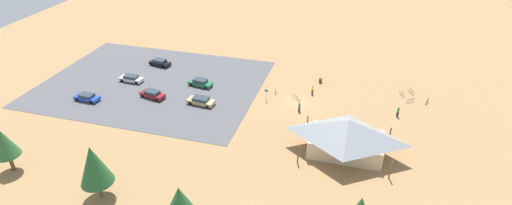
% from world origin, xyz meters
% --- Properties ---
extents(ground, '(160.00, 160.00, 0.00)m').
position_xyz_m(ground, '(0.00, 0.00, 0.00)').
color(ground, '#937047').
rests_on(ground, ground).
extents(parking_lot_asphalt, '(40.35, 30.34, 0.05)m').
position_xyz_m(parking_lot_asphalt, '(27.93, -0.23, 0.03)').
color(parking_lot_asphalt, '#4C4C51').
rests_on(parking_lot_asphalt, ground).
extents(bike_pavilion, '(12.44, 8.33, 5.52)m').
position_xyz_m(bike_pavilion, '(-8.81, 11.68, 3.12)').
color(bike_pavilion, '#C6B28E').
rests_on(bike_pavilion, ground).
extents(trash_bin, '(0.60, 0.60, 0.90)m').
position_xyz_m(trash_bin, '(-2.62, -8.90, 0.45)').
color(trash_bin, brown).
rests_on(trash_bin, ground).
extents(lot_sign, '(0.56, 0.08, 2.20)m').
position_xyz_m(lot_sign, '(5.63, 0.28, 1.41)').
color(lot_sign, '#99999E').
rests_on(lot_sign, ground).
extents(pine_west, '(3.25, 3.25, 6.57)m').
position_xyz_m(pine_west, '(33.65, 27.48, 4.49)').
color(pine_west, brown).
rests_on(pine_west, ground).
extents(pine_midwest, '(3.42, 3.42, 6.11)m').
position_xyz_m(pine_midwest, '(7.45, 30.70, 4.22)').
color(pine_midwest, brown).
rests_on(pine_midwest, ground).
extents(pine_mideast, '(3.95, 3.95, 7.57)m').
position_xyz_m(pine_mideast, '(19.31, 28.69, 4.96)').
color(pine_mideast, brown).
rests_on(pine_mideast, ground).
extents(bicycle_blue_trailside, '(0.48, 1.61, 0.83)m').
position_xyz_m(bicycle_blue_trailside, '(4.55, -2.42, 0.35)').
color(bicycle_blue_trailside, black).
rests_on(bicycle_blue_trailside, ground).
extents(bicycle_purple_lone_east, '(1.42, 1.13, 0.81)m').
position_xyz_m(bicycle_purple_lone_east, '(-18.67, -5.77, 0.36)').
color(bicycle_purple_lone_east, black).
rests_on(bicycle_purple_lone_east, ground).
extents(bicycle_white_front_row, '(1.20, 1.12, 0.77)m').
position_xyz_m(bicycle_white_front_row, '(0.73, -1.60, 0.35)').
color(bicycle_white_front_row, black).
rests_on(bicycle_white_front_row, ground).
extents(bicycle_red_edge_north, '(0.83, 1.55, 0.87)m').
position_xyz_m(bicycle_red_edge_north, '(-18.94, -8.97, 0.39)').
color(bicycle_red_edge_north, black).
rests_on(bicycle_red_edge_north, ground).
extents(bicycle_black_near_sign, '(0.48, 1.66, 0.77)m').
position_xyz_m(bicycle_black_near_sign, '(-0.20, 0.46, 0.36)').
color(bicycle_black_near_sign, black).
rests_on(bicycle_black_near_sign, ground).
extents(bicycle_orange_yard_front, '(0.70, 1.56, 0.81)m').
position_xyz_m(bicycle_orange_yard_front, '(-21.35, -6.12, 0.35)').
color(bicycle_orange_yard_front, black).
rests_on(bicycle_orange_yard_front, ground).
extents(bicycle_yellow_mid_cluster, '(0.82, 1.46, 0.80)m').
position_xyz_m(bicycle_yellow_mid_cluster, '(-17.30, -7.79, 0.36)').
color(bicycle_yellow_mid_cluster, black).
rests_on(bicycle_yellow_mid_cluster, ground).
extents(car_silver_far_end, '(4.61, 1.92, 1.29)m').
position_xyz_m(car_silver_far_end, '(32.02, 0.34, 0.70)').
color(car_silver_far_end, '#BCBCC1').
rests_on(car_silver_far_end, parking_lot_asphalt).
extents(car_green_back_corner, '(4.68, 2.31, 1.38)m').
position_xyz_m(car_green_back_corner, '(18.72, -1.54, 0.73)').
color(car_green_back_corner, '#1E6B3D').
rests_on(car_green_back_corner, parking_lot_asphalt).
extents(car_blue_end_stall, '(4.49, 1.97, 1.25)m').
position_xyz_m(car_blue_end_stall, '(35.65, 8.80, 0.68)').
color(car_blue_end_stall, '#1E42B2').
rests_on(car_blue_end_stall, parking_lot_asphalt).
extents(car_tan_second_row, '(4.85, 2.29, 1.32)m').
position_xyz_m(car_tan_second_row, '(16.04, 4.68, 0.72)').
color(car_tan_second_row, tan).
rests_on(car_tan_second_row, parking_lot_asphalt).
extents(car_maroon_inner_stall, '(4.79, 2.60, 1.35)m').
position_xyz_m(car_maroon_inner_stall, '(25.16, 4.80, 0.73)').
color(car_maroon_inner_stall, maroon).
rests_on(car_maroon_inner_stall, parking_lot_asphalt).
extents(car_black_aisle_side, '(4.61, 2.59, 1.38)m').
position_xyz_m(car_black_aisle_side, '(30.15, -7.61, 0.73)').
color(car_black_aisle_side, black).
rests_on(car_black_aisle_side, parking_lot_asphalt).
extents(visitor_near_lot, '(0.36, 0.36, 1.84)m').
position_xyz_m(visitor_near_lot, '(-1.81, -4.04, 0.97)').
color(visitor_near_lot, '#2D3347').
rests_on(visitor_near_lot, ground).
extents(visitor_crossing_yard, '(0.37, 0.40, 1.83)m').
position_xyz_m(visitor_crossing_yard, '(-16.30, -0.34, 0.96)').
color(visitor_crossing_yard, '#2D3347').
rests_on(visitor_crossing_yard, ground).
extents(visitor_by_pavilion, '(0.36, 0.39, 1.71)m').
position_xyz_m(visitor_by_pavilion, '(-0.60, 2.43, 0.90)').
color(visitor_by_pavilion, '#2D3347').
rests_on(visitor_by_pavilion, ground).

